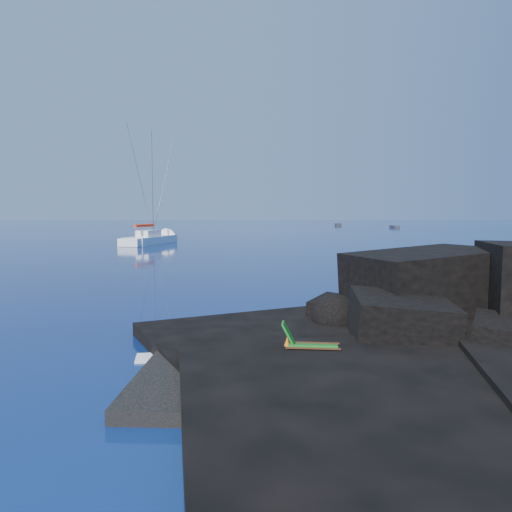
{
  "coord_description": "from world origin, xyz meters",
  "views": [
    {
      "loc": [
        2.5,
        -12.23,
        4.53
      ],
      "look_at": [
        4.12,
        14.65,
        2.0
      ],
      "focal_mm": 35.0,
      "sensor_mm": 36.0,
      "label": 1
    }
  ],
  "objects": [
    {
      "name": "deck_chair",
      "position": [
        4.94,
        1.45,
        0.89
      ],
      "size": [
        1.66,
        0.93,
        1.08
      ],
      "primitive_type": null,
      "rotation": [
        0.0,
        0.0,
        -0.16
      ],
      "color": "#16661B",
      "rests_on": "beach"
    },
    {
      "name": "marker_cone",
      "position": [
        4.23,
        1.67,
        0.62
      ],
      "size": [
        0.47,
        0.47,
        0.54
      ],
      "primitive_type": "cone",
      "rotation": [
        0.0,
        0.0,
        -0.43
      ],
      "color": "orange",
      "rests_on": "beach"
    },
    {
      "name": "ground",
      "position": [
        0.0,
        0.0,
        0.0
      ],
      "size": [
        400.0,
        400.0,
        0.0
      ],
      "primitive_type": "plane",
      "color": "#030435",
      "rests_on": "ground"
    },
    {
      "name": "towel",
      "position": [
        3.41,
        1.98,
        0.37
      ],
      "size": [
        2.02,
        1.39,
        0.05
      ],
      "primitive_type": "cube",
      "rotation": [
        0.0,
        0.0,
        0.31
      ],
      "color": "white",
      "rests_on": "beach"
    },
    {
      "name": "distant_boat_a",
      "position": [
        33.59,
        124.48,
        0.0
      ],
      "size": [
        2.0,
        4.72,
        0.61
      ],
      "primitive_type": "cube",
      "rotation": [
        0.0,
        0.0,
        -0.13
      ],
      "color": "#232327",
      "rests_on": "ground"
    },
    {
      "name": "surf_foam",
      "position": [
        5.0,
        5.0,
        0.0
      ],
      "size": [
        10.0,
        8.0,
        0.06
      ],
      "primitive_type": null,
      "color": "white",
      "rests_on": "ground"
    },
    {
      "name": "distant_boat_b",
      "position": [
        43.72,
        107.6,
        0.0
      ],
      "size": [
        1.43,
        4.28,
        0.57
      ],
      "primitive_type": "cube",
      "rotation": [
        0.0,
        0.0,
        -0.02
      ],
      "color": "#2B2A30",
      "rests_on": "ground"
    },
    {
      "name": "sailboat",
      "position": [
        -7.31,
        53.52,
        0.0
      ],
      "size": [
        7.94,
        14.33,
        14.91
      ],
      "primitive_type": null,
      "rotation": [
        0.0,
        0.0,
        -0.37
      ],
      "color": "white",
      "rests_on": "ground"
    },
    {
      "name": "sunbather",
      "position": [
        3.41,
        1.98,
        0.51
      ],
      "size": [
        1.66,
        0.86,
        0.22
      ],
      "primitive_type": null,
      "rotation": [
        0.0,
        0.0,
        0.31
      ],
      "color": "#E3B777",
      "rests_on": "towel"
    },
    {
      "name": "beach",
      "position": [
        4.5,
        0.5,
        0.0
      ],
      "size": [
        9.08,
        6.86,
        0.7
      ],
      "primitive_type": "cube",
      "rotation": [
        0.0,
        0.0,
        -0.1
      ],
      "color": "black",
      "rests_on": "ground"
    }
  ]
}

